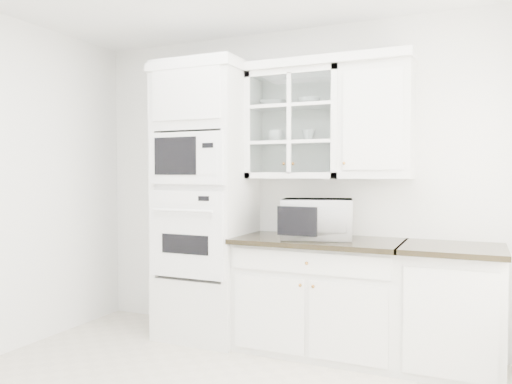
% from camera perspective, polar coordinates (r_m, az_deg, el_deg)
% --- Properties ---
extents(room_shell, '(4.00, 3.50, 2.70)m').
position_cam_1_polar(room_shell, '(3.20, -2.93, 8.22)').
color(room_shell, white).
rests_on(room_shell, ground).
extents(oven_column, '(0.76, 0.68, 2.40)m').
position_cam_1_polar(oven_column, '(4.41, -5.77, -1.02)').
color(oven_column, white).
rests_on(oven_column, ground).
extents(base_cabinet_run, '(1.32, 0.67, 0.92)m').
position_cam_1_polar(base_cabinet_run, '(4.14, 7.22, -11.56)').
color(base_cabinet_run, white).
rests_on(base_cabinet_run, ground).
extents(extra_base_cabinet, '(0.72, 0.67, 0.92)m').
position_cam_1_polar(extra_base_cabinet, '(3.98, 21.47, -12.25)').
color(extra_base_cabinet, white).
rests_on(extra_base_cabinet, ground).
extents(upper_cabinet_glass, '(0.80, 0.33, 0.90)m').
position_cam_1_polar(upper_cabinet_glass, '(4.25, 4.59, 7.64)').
color(upper_cabinet_glass, white).
rests_on(upper_cabinet_glass, room_shell).
extents(upper_cabinet_solid, '(0.55, 0.33, 0.90)m').
position_cam_1_polar(upper_cabinet_solid, '(4.08, 13.65, 7.83)').
color(upper_cabinet_solid, white).
rests_on(upper_cabinet_solid, room_shell).
extents(crown_molding, '(2.14, 0.38, 0.07)m').
position_cam_1_polar(crown_molding, '(4.34, 3.14, 14.02)').
color(crown_molding, white).
rests_on(crown_molding, room_shell).
extents(countertop_microwave, '(0.64, 0.58, 0.32)m').
position_cam_1_polar(countertop_microwave, '(4.03, 7.04, -3.03)').
color(countertop_microwave, white).
rests_on(countertop_microwave, base_cabinet_run).
extents(bowl_a, '(0.26, 0.26, 0.06)m').
position_cam_1_polar(bowl_a, '(4.36, 2.06, 10.00)').
color(bowl_a, white).
rests_on(bowl_a, upper_cabinet_glass).
extents(bowl_b, '(0.23, 0.23, 0.06)m').
position_cam_1_polar(bowl_b, '(4.22, 6.09, 10.26)').
color(bowl_b, white).
rests_on(bowl_b, upper_cabinet_glass).
extents(cup_a, '(0.16, 0.16, 0.10)m').
position_cam_1_polar(cup_a, '(4.29, 2.33, 6.39)').
color(cup_a, white).
rests_on(cup_a, upper_cabinet_glass).
extents(cup_b, '(0.13, 0.13, 0.10)m').
position_cam_1_polar(cup_b, '(4.19, 6.02, 6.46)').
color(cup_b, white).
rests_on(cup_b, upper_cabinet_glass).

